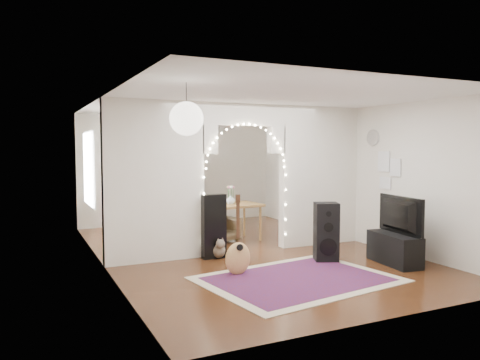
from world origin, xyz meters
name	(u,v)px	position (x,y,z in m)	size (l,w,h in m)	color
floor	(243,251)	(0.00, 0.00, 0.00)	(7.50, 7.50, 0.00)	black
ceiling	(244,104)	(0.00, 0.00, 2.70)	(5.00, 7.50, 0.02)	white
wall_back	(179,170)	(0.00, 3.75, 1.35)	(5.00, 0.02, 2.70)	silver
wall_front	(392,199)	(0.00, -3.75, 1.35)	(5.00, 0.02, 2.70)	silver
wall_left	(102,183)	(-2.50, 0.00, 1.35)	(0.02, 7.50, 2.70)	silver
wall_right	(353,175)	(2.50, 0.00, 1.35)	(0.02, 7.50, 2.70)	silver
divider_wall	(243,174)	(0.00, 0.00, 1.42)	(5.00, 0.20, 2.70)	silver
fairy_lights	(247,168)	(0.00, -0.13, 1.55)	(1.64, 0.04, 1.60)	#FFEABF
window	(89,169)	(-2.47, 1.80, 1.50)	(0.04, 1.20, 1.40)	white
wall_clock	(373,138)	(2.48, -0.60, 2.10)	(0.31, 0.31, 0.03)	white
picture_frames	(387,170)	(2.48, -1.00, 1.50)	(0.02, 0.50, 0.70)	white
paper_lantern	(186,119)	(-1.90, -2.40, 2.25)	(0.40, 0.40, 0.40)	white
ceiling_fan	(204,125)	(0.00, 2.00, 2.40)	(1.10, 1.10, 0.30)	#D59347
area_rug	(298,279)	(-0.08, -1.99, 0.01)	(2.68, 2.00, 0.02)	maroon
guitar_case	(214,226)	(-0.69, -0.25, 0.55)	(0.42, 0.14, 1.11)	black
acoustic_guitar	(238,245)	(-0.76, -1.39, 0.45)	(0.42, 0.18, 1.03)	#B37C47
tabby_cat	(218,249)	(-0.62, -0.27, 0.16)	(0.28, 0.58, 0.38)	brown
floor_speaker	(326,232)	(0.95, -1.24, 0.49)	(0.48, 0.45, 0.99)	black
media_console	(394,249)	(1.84, -1.89, 0.25)	(0.40, 1.00, 0.50)	black
tv	(395,215)	(1.84, -1.89, 0.81)	(1.07, 0.14, 0.62)	black
bookcase	(152,196)	(-0.91, 3.00, 0.78)	(1.51, 0.38, 1.55)	beige
dining_table	(231,208)	(0.21, 1.04, 0.68)	(1.27, 0.91, 0.76)	brown
flower_vase	(231,199)	(0.21, 1.04, 0.85)	(0.18, 0.18, 0.19)	white
dining_chair_left	(223,229)	(0.03, 1.00, 0.25)	(0.54, 0.55, 0.50)	brown
dining_chair_right	(208,216)	(0.36, 2.68, 0.27)	(0.57, 0.59, 0.53)	brown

